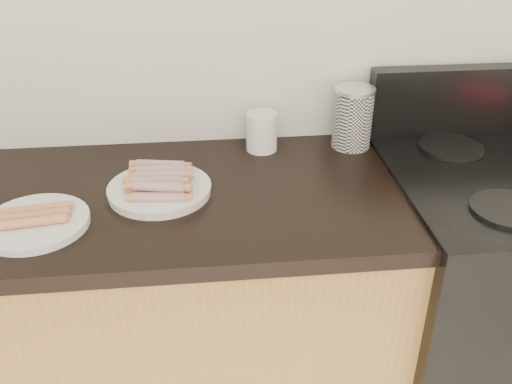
{
  "coord_description": "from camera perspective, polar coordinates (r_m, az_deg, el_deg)",
  "views": [
    {
      "loc": [
        -0.09,
        0.45,
        1.6
      ],
      "look_at": [
        0.03,
        1.62,
        0.93
      ],
      "focal_mm": 40.0,
      "sensor_mm": 36.0,
      "label": 1
    }
  ],
  "objects": [
    {
      "name": "burner_near_left",
      "position": [
        1.44,
        24.03,
        -1.59
      ],
      "size": [
        0.18,
        0.18,
        0.01
      ],
      "primitive_type": "cylinder",
      "color": "black",
      "rests_on": "stove"
    },
    {
      "name": "mug",
      "position": [
        1.62,
        0.56,
        6.07
      ],
      "size": [
        0.11,
        0.11,
        0.11
      ],
      "primitive_type": "cylinder",
      "rotation": [
        0.0,
        0.0,
        0.29
      ],
      "color": "white",
      "rests_on": "counter_slab"
    },
    {
      "name": "stove_panel",
      "position": [
        1.84,
        22.89,
        8.57
      ],
      "size": [
        0.76,
        0.06,
        0.2
      ],
      "primitive_type": "cube",
      "color": "black",
      "rests_on": "stove"
    },
    {
      "name": "stove",
      "position": [
        1.89,
        23.4,
        -10.57
      ],
      "size": [
        0.76,
        0.65,
        0.91
      ],
      "color": "black",
      "rests_on": "floor"
    },
    {
      "name": "burner_far_left",
      "position": [
        1.71,
        18.91,
        4.28
      ],
      "size": [
        0.18,
        0.18,
        0.01
      ],
      "primitive_type": "cylinder",
      "color": "black",
      "rests_on": "stove"
    },
    {
      "name": "wall_back",
      "position": [
        1.58,
        -2.72,
        18.63
      ],
      "size": [
        4.0,
        0.04,
        2.6
      ],
      "primitive_type": "cube",
      "color": "silver",
      "rests_on": "ground"
    },
    {
      "name": "main_plate",
      "position": [
        1.43,
        -9.61,
        0.11
      ],
      "size": [
        0.27,
        0.27,
        0.02
      ],
      "primitive_type": "cylinder",
      "rotation": [
        0.0,
        0.0,
        0.08
      ],
      "color": "silver",
      "rests_on": "counter_slab"
    },
    {
      "name": "canister",
      "position": [
        1.65,
        9.65,
        7.35
      ],
      "size": [
        0.11,
        0.11,
        0.18
      ],
      "rotation": [
        0.0,
        0.0,
        0.16
      ],
      "color": "white",
      "rests_on": "counter_slab"
    },
    {
      "name": "plain_sausages",
      "position": [
        1.36,
        -21.35,
        -2.21
      ],
      "size": [
        0.14,
        0.1,
        0.02
      ],
      "rotation": [
        0.0,
        0.0,
        0.15
      ],
      "color": "#B65934",
      "rests_on": "side_plate"
    },
    {
      "name": "hotdog_pile",
      "position": [
        1.41,
        -9.71,
        1.21
      ],
      "size": [
        0.12,
        0.18,
        0.05
      ],
      "rotation": [
        0.0,
        0.0,
        -0.14
      ],
      "color": "maroon",
      "rests_on": "main_plate"
    },
    {
      "name": "side_plate",
      "position": [
        1.37,
        -21.2,
        -2.9
      ],
      "size": [
        0.26,
        0.26,
        0.02
      ],
      "primitive_type": "cylinder",
      "rotation": [
        0.0,
        0.0,
        0.07
      ],
      "color": "white",
      "rests_on": "counter_slab"
    }
  ]
}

